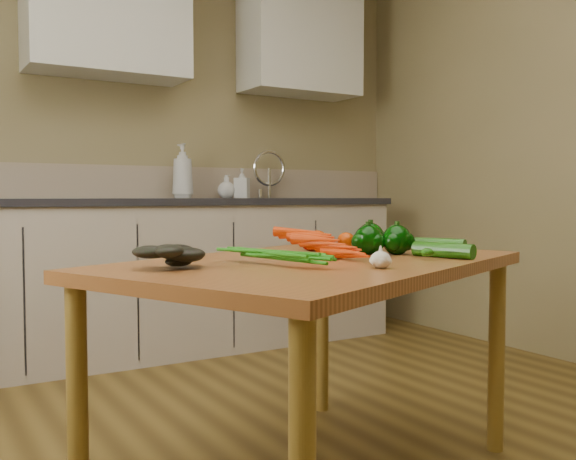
% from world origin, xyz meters
% --- Properties ---
extents(room, '(4.04, 5.04, 2.64)m').
position_xyz_m(room, '(0.00, 0.17, 1.25)').
color(room, brown).
rests_on(room, ground).
extents(counter_run, '(2.84, 0.64, 1.14)m').
position_xyz_m(counter_run, '(0.21, 2.19, 0.46)').
color(counter_run, '#B1A393').
rests_on(counter_run, ground).
extents(upper_cabinets, '(2.15, 0.35, 0.70)m').
position_xyz_m(upper_cabinets, '(0.51, 2.32, 1.95)').
color(upper_cabinets, silver).
rests_on(upper_cabinets, room).
extents(table, '(1.56, 1.31, 0.71)m').
position_xyz_m(table, '(-0.03, 0.27, 0.63)').
color(table, '#A25F2F').
rests_on(table, ground).
extents(soap_bottle_a, '(0.14, 0.14, 0.33)m').
position_xyz_m(soap_bottle_a, '(0.34, 2.31, 1.07)').
color(soap_bottle_a, silver).
rests_on(soap_bottle_a, counter_run).
extents(soap_bottle_b, '(0.12, 0.12, 0.19)m').
position_xyz_m(soap_bottle_b, '(0.75, 2.31, 1.00)').
color(soap_bottle_b, silver).
rests_on(soap_bottle_b, counter_run).
extents(soap_bottle_c, '(0.16, 0.16, 0.15)m').
position_xyz_m(soap_bottle_c, '(0.65, 2.34, 0.97)').
color(soap_bottle_c, silver).
rests_on(soap_bottle_c, counter_run).
extents(carrot_bunch, '(0.30, 0.27, 0.07)m').
position_xyz_m(carrot_bunch, '(-0.07, 0.27, 0.75)').
color(carrot_bunch, '#E53905').
rests_on(carrot_bunch, table).
extents(leafy_greens, '(0.19, 0.17, 0.10)m').
position_xyz_m(leafy_greens, '(-0.51, 0.28, 0.76)').
color(leafy_greens, black).
rests_on(leafy_greens, table).
extents(garlic_bulb, '(0.06, 0.06, 0.05)m').
position_xyz_m(garlic_bulb, '(-0.02, -0.02, 0.74)').
color(garlic_bulb, white).
rests_on(garlic_bulb, table).
extents(pepper_a, '(0.10, 0.10, 0.10)m').
position_xyz_m(pepper_a, '(0.22, 0.33, 0.76)').
color(pepper_a, black).
rests_on(pepper_a, table).
extents(pepper_b, '(0.10, 0.10, 0.10)m').
position_xyz_m(pepper_b, '(0.31, 0.44, 0.76)').
color(pepper_b, black).
rests_on(pepper_b, table).
extents(pepper_c, '(0.10, 0.10, 0.10)m').
position_xyz_m(pepper_c, '(0.30, 0.28, 0.76)').
color(pepper_c, black).
rests_on(pepper_c, table).
extents(tomato_a, '(0.08, 0.08, 0.07)m').
position_xyz_m(tomato_a, '(0.12, 0.54, 0.75)').
color(tomato_a, '#8D0602').
rests_on(tomato_a, table).
extents(tomato_b, '(0.08, 0.08, 0.07)m').
position_xyz_m(tomato_b, '(0.18, 0.59, 0.75)').
color(tomato_b, '#C53A04').
rests_on(tomato_b, table).
extents(tomato_c, '(0.07, 0.07, 0.06)m').
position_xyz_m(tomato_c, '(0.30, 0.57, 0.75)').
color(tomato_c, '#C53A04').
rests_on(tomato_c, table).
extents(zucchini_a, '(0.13, 0.18, 0.06)m').
position_xyz_m(zucchini_a, '(0.42, 0.21, 0.74)').
color(zucchini_a, '#124C08').
rests_on(zucchini_a, table).
extents(zucchini_b, '(0.11, 0.21, 0.05)m').
position_xyz_m(zucchini_b, '(0.35, 0.11, 0.74)').
color(zucchini_b, '#124C08').
rests_on(zucchini_b, table).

